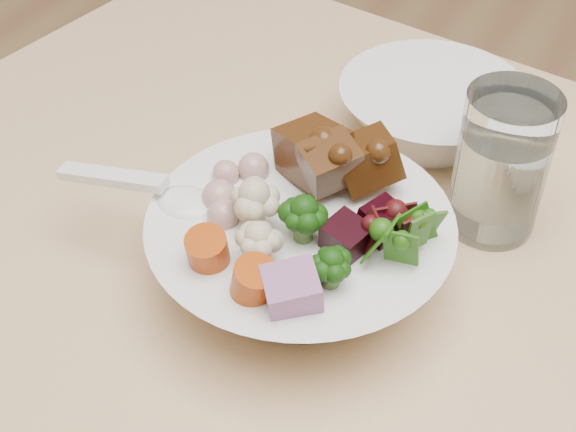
{
  "coord_description": "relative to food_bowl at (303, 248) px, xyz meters",
  "views": [
    {
      "loc": [
        -0.21,
        -0.29,
        1.11
      ],
      "look_at": [
        -0.4,
        0.08,
        0.73
      ],
      "focal_mm": 50.0,
      "sensor_mm": 36.0,
      "label": 1
    }
  ],
  "objects": [
    {
      "name": "soup_spoon",
      "position": [
        -0.1,
        -0.02,
        0.03
      ],
      "size": [
        0.13,
        0.04,
        0.03
      ],
      "rotation": [
        0.0,
        0.0,
        0.1
      ],
      "color": "white",
      "rests_on": "food_bowl"
    },
    {
      "name": "food_bowl",
      "position": [
        0.0,
        0.0,
        0.0
      ],
      "size": [
        0.22,
        0.22,
        0.12
      ],
      "color": "white",
      "rests_on": "dining_table"
    },
    {
      "name": "side_bowl",
      "position": [
        0.02,
        0.21,
        -0.01
      ],
      "size": [
        0.17,
        0.17,
        0.06
      ],
      "primitive_type": null,
      "color": "white",
      "rests_on": "dining_table"
    },
    {
      "name": "water_glass",
      "position": [
        0.1,
        0.13,
        0.02
      ],
      "size": [
        0.07,
        0.07,
        0.12
      ],
      "color": "white",
      "rests_on": "dining_table"
    }
  ]
}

